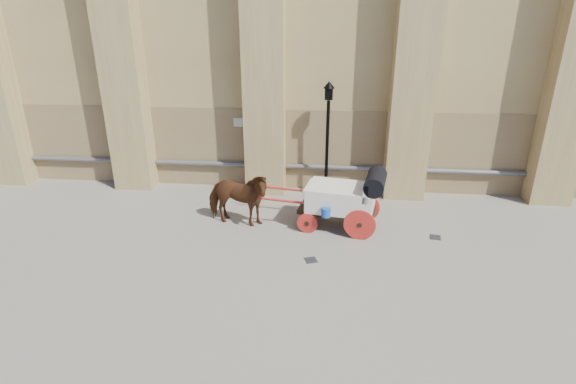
# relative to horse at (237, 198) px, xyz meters

# --- Properties ---
(ground) EXTENTS (90.00, 90.00, 0.00)m
(ground) POSITION_rel_horse_xyz_m (1.47, -0.68, -0.90)
(ground) COLOR slate
(ground) RESTS_ON ground
(horse) EXTENTS (2.27, 1.34, 1.80)m
(horse) POSITION_rel_horse_xyz_m (0.00, 0.00, 0.00)
(horse) COLOR #552B16
(horse) RESTS_ON ground
(carriage) EXTENTS (4.52, 1.90, 1.92)m
(carriage) POSITION_rel_horse_xyz_m (3.33, 0.12, 0.14)
(carriage) COLOR black
(carriage) RESTS_ON ground
(street_lamp) EXTENTS (0.39, 0.39, 4.12)m
(street_lamp) POSITION_rel_horse_xyz_m (2.69, 2.63, 1.30)
(street_lamp) COLOR black
(street_lamp) RESTS_ON ground
(drain_grate_near) EXTENTS (0.41, 0.41, 0.01)m
(drain_grate_near) POSITION_rel_horse_xyz_m (2.39, -1.96, -0.89)
(drain_grate_near) COLOR black
(drain_grate_near) RESTS_ON ground
(drain_grate_far) EXTENTS (0.37, 0.37, 0.01)m
(drain_grate_far) POSITION_rel_horse_xyz_m (6.03, -0.28, -0.89)
(drain_grate_far) COLOR black
(drain_grate_far) RESTS_ON ground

